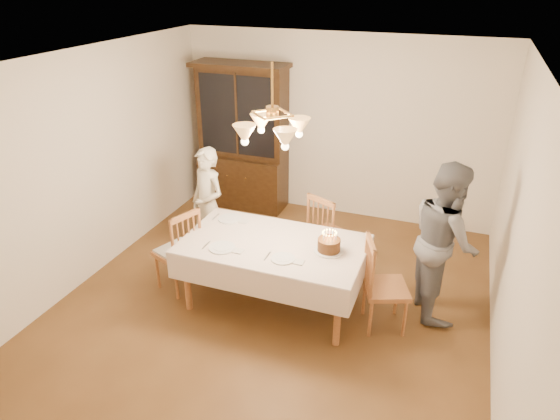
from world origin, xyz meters
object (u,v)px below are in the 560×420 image
at_px(china_hutch, 243,140).
at_px(birthday_cake, 329,246).
at_px(dining_table, 273,249).
at_px(elderly_woman, 208,205).
at_px(chair_far_side, 329,236).

relative_size(china_hutch, birthday_cake, 7.20).
xyz_separation_m(dining_table, elderly_woman, (-1.12, 0.66, 0.04)).
xyz_separation_m(china_hutch, elderly_woman, (0.24, -1.59, -0.32)).
height_order(dining_table, elderly_woman, elderly_woman).
relative_size(china_hutch, elderly_woman, 1.49).
distance_m(china_hutch, elderly_woman, 1.64).
bearing_deg(dining_table, chair_far_side, 67.88).
bearing_deg(chair_far_side, dining_table, -112.12).
xyz_separation_m(dining_table, chair_far_side, (0.37, 0.90, -0.24)).
bearing_deg(elderly_woman, china_hutch, 123.78).
height_order(china_hutch, chair_far_side, china_hutch).
distance_m(dining_table, elderly_woman, 1.30).
bearing_deg(birthday_cake, china_hutch, 131.30).
height_order(dining_table, birthday_cake, birthday_cake).
relative_size(dining_table, birthday_cake, 6.33).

